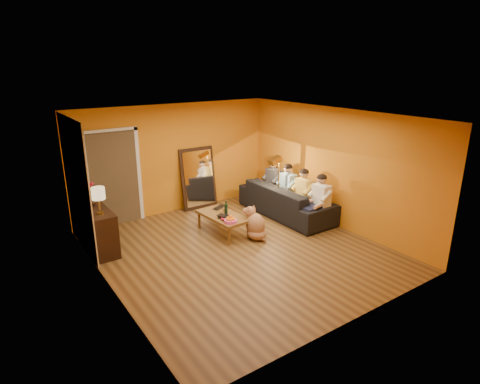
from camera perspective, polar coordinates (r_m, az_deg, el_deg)
room_shell at (r=7.73m, az=-1.59°, el=1.42°), size 5.00×5.50×2.60m
white_accent at (r=8.06m, az=-22.19°, el=0.77°), size 0.02×1.90×2.58m
doorway_recess at (r=9.37m, az=-17.69°, el=1.94°), size 1.06×0.30×2.10m
door_jamb_left at (r=9.12m, az=-20.87°, el=1.17°), size 0.08×0.06×2.20m
door_jamb_right at (r=9.43m, az=-14.18°, el=2.34°), size 0.08×0.06×2.20m
door_header at (r=9.03m, az=-18.10°, el=8.30°), size 1.22×0.06×0.08m
mirror_frame at (r=10.01m, az=-5.97°, el=1.99°), size 0.92×0.27×1.51m
mirror_glass at (r=9.98m, az=-5.86°, el=1.94°), size 0.78×0.21×1.35m
sideboard at (r=8.21m, az=-19.50°, el=-5.12°), size 0.44×1.18×0.85m
table_lamp at (r=7.70m, az=-19.41°, el=-1.20°), size 0.24×0.24×0.51m
sofa at (r=9.61m, az=6.58°, el=-1.15°), size 2.55×1.00×0.74m
coffee_table at (r=8.60m, az=-2.44°, el=-4.55°), size 0.70×1.26×0.42m
floor_lamp at (r=9.38m, az=5.49°, el=0.64°), size 0.31×0.25×1.44m
dog at (r=8.30m, az=2.19°, el=-4.37°), size 0.48×0.65×0.70m
person_far_left at (r=8.94m, az=11.46°, el=-1.27°), size 0.70×0.44×1.22m
person_mid_left at (r=9.30m, az=9.05°, el=-0.36°), size 0.70×0.44×1.22m
person_mid_right at (r=9.69m, az=6.83°, el=0.48°), size 0.70×0.44×1.22m
person_far_right at (r=10.09m, az=4.78°, el=1.26°), size 0.70×0.44×1.22m
fruit_bowl at (r=8.08m, az=-1.36°, el=-3.82°), size 0.26×0.26×0.16m
wine_bottle at (r=8.45m, az=-2.00°, el=-2.30°), size 0.07×0.07×0.31m
tumbler at (r=8.66m, az=-2.21°, el=-2.58°), size 0.09×0.09×0.09m
laptop at (r=8.88m, az=-2.68°, el=-2.25°), size 0.41×0.35×0.03m
book_lower at (r=8.27m, az=-2.78°, el=-3.83°), size 0.22×0.28×0.03m
book_mid at (r=8.27m, az=-2.76°, el=-3.65°), size 0.28×0.32×0.02m
book_upper at (r=8.24m, az=-2.74°, el=-3.57°), size 0.24×0.27×0.02m
vase at (r=8.26m, az=-20.34°, el=-1.24°), size 0.17×0.17×0.18m
flowers at (r=8.18m, az=-20.54°, el=0.54°), size 0.17×0.17×0.48m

